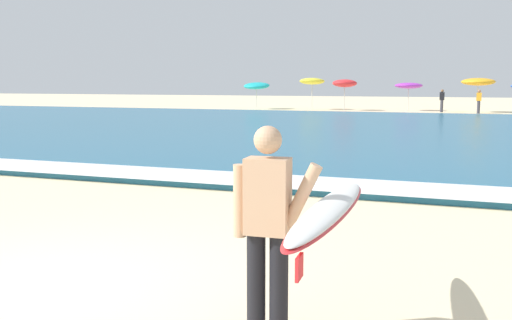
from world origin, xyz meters
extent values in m
plane|color=beige|center=(0.00, 0.00, 0.00)|extent=(160.00, 160.00, 0.00)
cube|color=#1E6084|center=(0.00, 19.37, 0.07)|extent=(120.00, 28.00, 0.14)
cube|color=white|center=(0.00, 5.97, 0.15)|extent=(120.00, 1.51, 0.01)
cylinder|color=black|center=(2.40, -0.47, 0.44)|extent=(0.15, 0.15, 0.88)
cylinder|color=black|center=(2.58, -0.46, 0.44)|extent=(0.15, 0.15, 0.88)
cube|color=tan|center=(2.49, -0.46, 1.18)|extent=(0.35, 0.24, 0.60)
sphere|color=tan|center=(2.49, -0.46, 1.62)|extent=(0.22, 0.22, 0.22)
cylinder|color=tan|center=(2.26, -0.48, 1.13)|extent=(0.10, 0.10, 0.58)
cylinder|color=tan|center=(2.76, -0.43, 1.20)|extent=(0.32, 0.12, 0.51)
ellipsoid|color=white|center=(2.99, -0.44, 1.13)|extent=(0.43, 2.86, 0.24)
ellipsoid|color=red|center=(2.99, -0.44, 1.11)|extent=(0.46, 2.98, 0.20)
cube|color=red|center=(3.06, -1.57, 1.01)|extent=(0.03, 0.14, 0.14)
cylinder|color=beige|center=(-11.25, 37.44, 0.86)|extent=(0.05, 0.05, 1.71)
ellipsoid|color=#19ADB2|center=(-11.25, 37.44, 1.79)|extent=(2.00, 2.04, 0.70)
cylinder|color=beige|center=(-7.02, 38.07, 1.03)|extent=(0.05, 0.05, 2.06)
ellipsoid|color=yellow|center=(-7.02, 38.07, 2.14)|extent=(1.90, 1.92, 0.59)
cylinder|color=beige|center=(-4.41, 37.46, 0.95)|extent=(0.05, 0.05, 1.90)
ellipsoid|color=red|center=(-4.41, 37.46, 1.99)|extent=(1.79, 1.81, 0.62)
cylinder|color=beige|center=(0.03, 38.64, 0.88)|extent=(0.05, 0.05, 1.75)
ellipsoid|color=purple|center=(0.03, 38.64, 1.82)|extent=(1.98, 1.99, 0.47)
cylinder|color=beige|center=(4.72, 37.80, 1.01)|extent=(0.05, 0.05, 2.01)
ellipsoid|color=#F4A31E|center=(4.72, 37.80, 2.09)|extent=(2.24, 2.25, 0.56)
cylinder|color=#383842|center=(4.79, 36.46, 0.42)|extent=(0.20, 0.20, 0.84)
cube|color=orange|center=(4.79, 36.46, 1.11)|extent=(0.32, 0.20, 0.54)
sphere|color=#9E7051|center=(4.79, 36.46, 1.48)|extent=(0.20, 0.20, 0.20)
cylinder|color=#383842|center=(2.42, 37.29, 0.42)|extent=(0.20, 0.20, 0.84)
cube|color=black|center=(2.42, 37.29, 1.11)|extent=(0.32, 0.20, 0.54)
sphere|color=brown|center=(2.42, 37.29, 1.48)|extent=(0.20, 0.20, 0.20)
camera|label=1|loc=(3.90, -4.63, 2.06)|focal=40.37mm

